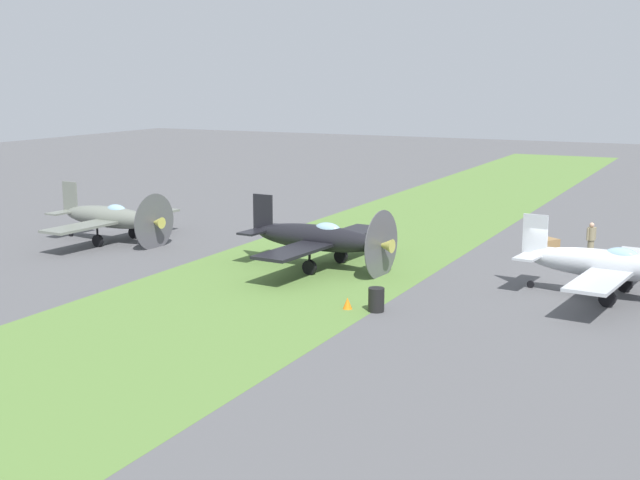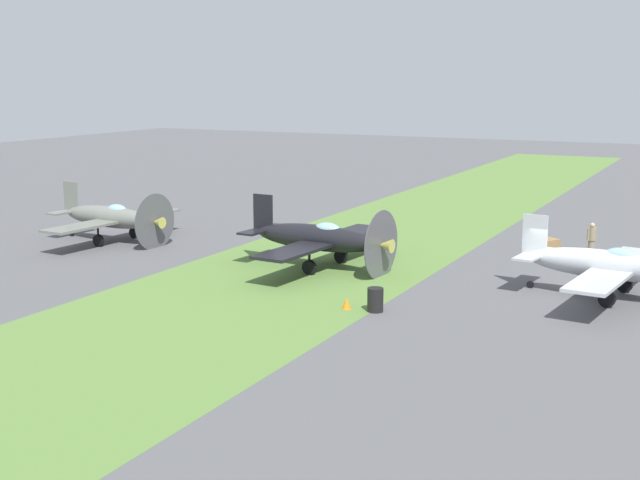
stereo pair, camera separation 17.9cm
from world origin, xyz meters
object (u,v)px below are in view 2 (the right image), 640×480
object	(u,v)px
airplane_trail	(112,217)
runway_marker_cone	(347,303)
airplane_wingman	(319,238)
fuel_drum	(375,300)
airplane_lead	(609,265)
ground_crew_chief	(592,240)
supply_crate	(548,245)

from	to	relation	value
airplane_trail	runway_marker_cone	world-z (taller)	airplane_trail
airplane_wingman	runway_marker_cone	world-z (taller)	airplane_wingman
airplane_wingman	fuel_drum	bearing A→B (deg)	47.34
airplane_lead	runway_marker_cone	world-z (taller)	airplane_lead
airplane_wingman	ground_crew_chief	xyz separation A→B (m)	(-7.62, 10.69, -0.47)
airplane_lead	runway_marker_cone	xyz separation A→B (m)	(5.99, -8.52, -1.12)
airplane_lead	ground_crew_chief	distance (m)	7.66
airplane_lead	runway_marker_cone	bearing A→B (deg)	-48.75
airplane_lead	airplane_trail	distance (m)	25.06
supply_crate	runway_marker_cone	distance (m)	14.82
runway_marker_cone	airplane_lead	bearing A→B (deg)	125.11
airplane_wingman	ground_crew_chief	bearing A→B (deg)	130.45
ground_crew_chief	fuel_drum	distance (m)	14.37
ground_crew_chief	runway_marker_cone	size ratio (longest dim) A/B	3.93
supply_crate	airplane_trail	bearing A→B (deg)	-69.92
airplane_lead	supply_crate	world-z (taller)	airplane_lead
airplane_trail	supply_crate	distance (m)	22.37
fuel_drum	supply_crate	size ratio (longest dim) A/B	1.00
fuel_drum	runway_marker_cone	distance (m)	1.13
fuel_drum	airplane_lead	bearing A→B (deg)	128.19
airplane_lead	airplane_wingman	distance (m)	12.55
ground_crew_chief	supply_crate	bearing A→B (deg)	-77.68
airplane_wingman	supply_crate	xyz separation A→B (m)	(-8.35, 8.49, -1.06)
runway_marker_cone	fuel_drum	bearing A→B (deg)	97.91
ground_crew_chief	fuel_drum	xyz separation A→B (m)	(13.25, -5.55, -0.46)
airplane_wingman	airplane_lead	bearing A→B (deg)	95.91
ground_crew_chief	fuel_drum	size ratio (longest dim) A/B	1.92
fuel_drum	supply_crate	distance (m)	14.38
airplane_trail	airplane_lead	bearing A→B (deg)	93.66
supply_crate	runway_marker_cone	bearing A→B (deg)	-17.47
airplane_wingman	fuel_drum	distance (m)	7.68
airplane_wingman	runway_marker_cone	size ratio (longest dim) A/B	21.06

